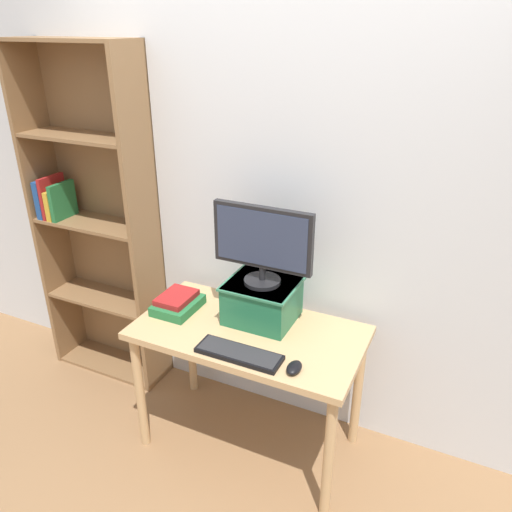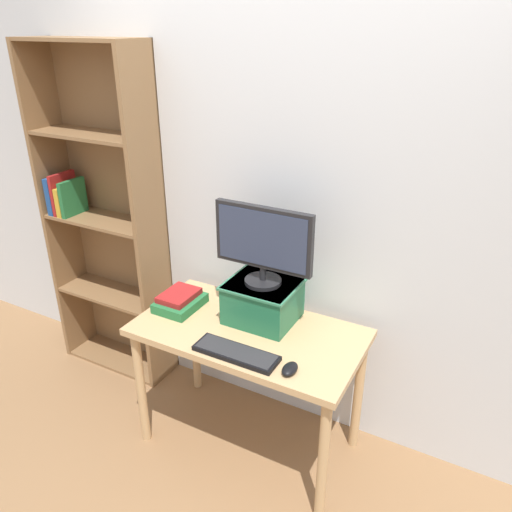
{
  "view_description": "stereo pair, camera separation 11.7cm",
  "coord_description": "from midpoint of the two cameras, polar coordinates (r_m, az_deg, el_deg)",
  "views": [
    {
      "loc": [
        0.94,
        -1.91,
        2.16
      ],
      "look_at": [
        0.02,
        0.05,
        1.15
      ],
      "focal_mm": 35.0,
      "sensor_mm": 36.0,
      "label": 1
    },
    {
      "loc": [
        1.04,
        -1.86,
        2.16
      ],
      "look_at": [
        0.02,
        0.05,
        1.15
      ],
      "focal_mm": 35.0,
      "sensor_mm": 36.0,
      "label": 2
    }
  ],
  "objects": [
    {
      "name": "ground_plane",
      "position": [
        3.03,
        -1.92,
        -20.38
      ],
      "size": [
        12.0,
        12.0,
        0.0
      ],
      "primitive_type": "plane",
      "color": "olive"
    },
    {
      "name": "keyboard",
      "position": [
        2.37,
        -3.39,
        -11.1
      ],
      "size": [
        0.41,
        0.13,
        0.02
      ],
      "color": "black",
      "rests_on": "desk"
    },
    {
      "name": "computer_monitor",
      "position": [
        2.43,
        -0.64,
        1.55
      ],
      "size": [
        0.52,
        0.19,
        0.41
      ],
      "color": "black",
      "rests_on": "riser_box"
    },
    {
      "name": "book_stack",
      "position": [
        2.74,
        -10.17,
        -5.32
      ],
      "size": [
        0.2,
        0.26,
        0.08
      ],
      "color": "#236B38",
      "rests_on": "desk"
    },
    {
      "name": "riser_box",
      "position": [
        2.58,
        -0.59,
        -5.05
      ],
      "size": [
        0.36,
        0.32,
        0.21
      ],
      "color": "#1E6642",
      "rests_on": "desk"
    },
    {
      "name": "back_wall",
      "position": [
        2.65,
        1.8,
        6.09
      ],
      "size": [
        7.0,
        0.08,
        2.6
      ],
      "color": "silver",
      "rests_on": "ground_plane"
    },
    {
      "name": "computer_mouse",
      "position": [
        2.27,
        2.89,
        -12.65
      ],
      "size": [
        0.06,
        0.1,
        0.04
      ],
      "color": "black",
      "rests_on": "desk"
    },
    {
      "name": "desk",
      "position": [
        2.61,
        -2.13,
        -10.27
      ],
      "size": [
        1.16,
        0.62,
        0.75
      ],
      "color": "tan",
      "rests_on": "ground_plane"
    },
    {
      "name": "bookshelf_unit",
      "position": [
        3.25,
        -18.87,
        3.86
      ],
      "size": [
        0.79,
        0.28,
        2.09
      ],
      "color": "olive",
      "rests_on": "ground_plane"
    }
  ]
}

